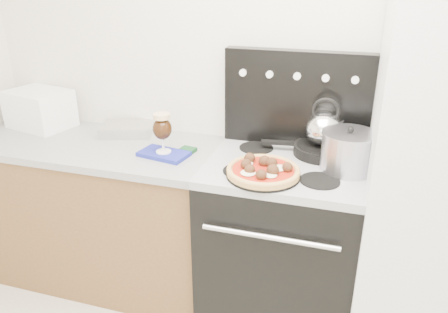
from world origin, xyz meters
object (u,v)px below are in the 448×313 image
at_px(tea_kettle, 324,126).
at_px(stock_pot, 348,152).
at_px(oven_mitt, 164,154).
at_px(toaster_oven, 40,109).
at_px(beer_glass, 163,133).
at_px(pizza_pan, 263,175).
at_px(fridge, 444,178).
at_px(skillet, 322,150).
at_px(pizza, 263,169).
at_px(stove_body, 280,246).
at_px(base_cabinet, 100,214).

relative_size(tea_kettle, stock_pot, 0.84).
relative_size(oven_mitt, tea_kettle, 1.22).
relative_size(toaster_oven, tea_kettle, 1.72).
xyz_separation_m(beer_glass, pizza_pan, (0.55, -0.13, -0.10)).
bearing_deg(fridge, skillet, 161.00).
relative_size(fridge, beer_glass, 8.95).
height_order(beer_glass, tea_kettle, tea_kettle).
relative_size(pizza_pan, stock_pot, 1.38).
bearing_deg(pizza, beer_glass, 167.12).
relative_size(oven_mitt, stock_pot, 1.03).
relative_size(stove_body, toaster_oven, 2.46).
xyz_separation_m(stove_body, toaster_oven, (-1.53, 0.17, 0.57)).
bearing_deg(pizza, tea_kettle, 54.95).
height_order(toaster_oven, tea_kettle, tea_kettle).
height_order(oven_mitt, tea_kettle, tea_kettle).
xyz_separation_m(toaster_oven, beer_glass, (0.91, -0.21, 0.02)).
height_order(pizza, stock_pot, stock_pot).
bearing_deg(toaster_oven, pizza_pan, -0.16).
distance_m(base_cabinet, skillet, 1.37).
xyz_separation_m(stove_body, pizza, (-0.07, -0.17, 0.51)).
distance_m(beer_glass, skillet, 0.82).
xyz_separation_m(oven_mitt, stock_pot, (0.91, 0.05, 0.10)).
bearing_deg(stock_pot, pizza_pan, -153.46).
height_order(pizza_pan, pizza, pizza).
distance_m(base_cabinet, toaster_oven, 0.74).
bearing_deg(pizza_pan, pizza, 0.00).
bearing_deg(pizza_pan, base_cabinet, 169.22).
relative_size(fridge, tea_kettle, 9.17).
xyz_separation_m(base_cabinet, oven_mitt, (0.48, -0.07, 0.48)).
relative_size(stove_body, tea_kettle, 4.25).
bearing_deg(beer_glass, toaster_oven, 166.90).
height_order(oven_mitt, stock_pot, stock_pot).
bearing_deg(tea_kettle, oven_mitt, -156.94).
distance_m(stove_body, tea_kettle, 0.67).
xyz_separation_m(toaster_oven, skillet, (1.69, -0.00, -0.07)).
relative_size(base_cabinet, fridge, 0.76).
height_order(stove_body, fridge, fridge).
height_order(tea_kettle, stock_pot, tea_kettle).
bearing_deg(stock_pot, fridge, -4.67).
relative_size(beer_glass, tea_kettle, 1.03).
height_order(stove_body, skillet, skillet).
height_order(pizza_pan, skillet, skillet).
bearing_deg(pizza, oven_mitt, 167.12).
bearing_deg(stove_body, base_cabinet, 178.70).
relative_size(fridge, oven_mitt, 7.52).
xyz_separation_m(base_cabinet, toaster_oven, (-0.43, 0.14, 0.58)).
xyz_separation_m(toaster_oven, tea_kettle, (1.69, -0.00, 0.06)).
bearing_deg(fridge, tea_kettle, 161.00).
bearing_deg(toaster_oven, skillet, 12.70).
distance_m(base_cabinet, pizza, 1.17).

